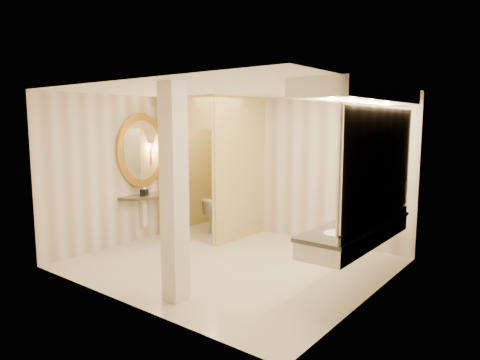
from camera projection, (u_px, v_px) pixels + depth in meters
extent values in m
plane|color=beige|center=(231.00, 263.00, 6.81)|extent=(4.50, 4.50, 0.00)
plane|color=white|center=(231.00, 90.00, 6.45)|extent=(4.50, 4.50, 0.00)
cube|color=beige|center=(297.00, 168.00, 8.20)|extent=(4.50, 0.02, 2.70)
cube|color=beige|center=(125.00, 196.00, 5.07)|extent=(4.50, 0.02, 2.70)
cube|color=beige|center=(138.00, 169.00, 8.00)|extent=(0.02, 4.00, 2.70)
cube|color=beige|center=(373.00, 193.00, 5.26)|extent=(0.02, 4.00, 2.70)
cube|color=#DAC772|center=(240.00, 169.00, 8.10)|extent=(0.10, 1.50, 2.70)
cube|color=#DAC772|center=(170.00, 168.00, 8.20)|extent=(0.65, 0.10, 2.70)
cube|color=#DAC772|center=(196.00, 112.00, 7.62)|extent=(0.80, 0.10, 0.60)
cube|color=silver|center=(226.00, 186.00, 7.90)|extent=(0.17, 0.80, 2.10)
cylinder|color=#D69044|center=(167.00, 158.00, 8.12)|extent=(0.03, 0.03, 0.30)
cone|color=silver|center=(166.00, 147.00, 8.09)|extent=(0.14, 0.14, 0.14)
cube|color=silver|center=(357.00, 234.00, 5.75)|extent=(0.60, 2.34, 0.24)
cube|color=black|center=(357.00, 225.00, 5.74)|extent=(0.64, 2.38, 0.05)
cube|color=black|center=(378.00, 223.00, 5.56)|extent=(0.03, 2.34, 0.10)
ellipsoid|color=white|center=(337.00, 236.00, 5.24)|extent=(0.40, 0.44, 0.15)
cylinder|color=#D69044|center=(352.00, 228.00, 5.10)|extent=(0.03, 0.03, 0.22)
ellipsoid|color=white|center=(374.00, 218.00, 6.23)|extent=(0.40, 0.44, 0.15)
cylinder|color=#D69044|center=(389.00, 211.00, 6.10)|extent=(0.03, 0.03, 0.22)
cube|color=white|center=(380.00, 163.00, 5.46)|extent=(0.03, 2.34, 1.40)
cube|color=silver|center=(362.00, 93.00, 5.51)|extent=(0.75, 2.54, 0.22)
cylinder|color=black|center=(142.00, 195.00, 8.10)|extent=(1.07, 1.07, 0.05)
cube|color=silver|center=(143.00, 211.00, 8.11)|extent=(0.10, 0.10, 0.60)
cylinder|color=gold|center=(141.00, 150.00, 7.97)|extent=(0.07, 1.07, 1.07)
cylinder|color=white|center=(142.00, 151.00, 7.95)|extent=(0.02, 0.85, 0.85)
cube|color=silver|center=(174.00, 194.00, 5.22)|extent=(0.25, 0.25, 2.70)
cube|color=black|center=(144.00, 192.00, 7.92)|extent=(0.15, 0.15, 0.12)
imported|color=white|center=(221.00, 215.00, 8.75)|extent=(0.51, 0.73, 0.68)
imported|color=beige|center=(352.00, 217.00, 5.78)|extent=(0.08, 0.08, 0.13)
imported|color=silver|center=(343.00, 221.00, 5.61)|extent=(0.10, 0.10, 0.12)
imported|color=#C6B28C|center=(365.00, 209.00, 6.07)|extent=(0.11, 0.11, 0.23)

